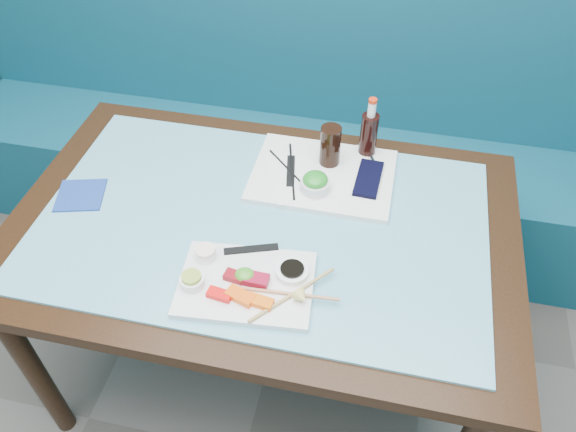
% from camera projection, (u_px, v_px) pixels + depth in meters
% --- Properties ---
extents(booth_bench, '(3.00, 0.56, 1.17)m').
position_uv_depth(booth_bench, '(313.00, 146.00, 2.39)').
color(booth_bench, '#0E4659').
rests_on(booth_bench, ground).
extents(dining_table, '(1.40, 0.90, 0.75)m').
position_uv_depth(dining_table, '(263.00, 243.00, 1.61)').
color(dining_table, black).
rests_on(dining_table, ground).
extents(glass_top, '(1.22, 0.76, 0.01)m').
position_uv_depth(glass_top, '(262.00, 222.00, 1.55)').
color(glass_top, '#5DA4BA').
rests_on(glass_top, dining_table).
extents(sashimi_plate, '(0.35, 0.26, 0.02)m').
position_uv_depth(sashimi_plate, '(246.00, 284.00, 1.38)').
color(sashimi_plate, white).
rests_on(sashimi_plate, glass_top).
extents(salmon_left, '(0.06, 0.04, 0.01)m').
position_uv_depth(salmon_left, '(220.00, 294.00, 1.34)').
color(salmon_left, red).
rests_on(salmon_left, sashimi_plate).
extents(salmon_mid, '(0.08, 0.05, 0.02)m').
position_uv_depth(salmon_mid, '(240.00, 296.00, 1.33)').
color(salmon_mid, '#F65709').
rests_on(salmon_mid, sashimi_plate).
extents(salmon_right, '(0.07, 0.04, 0.02)m').
position_uv_depth(salmon_right, '(260.00, 302.00, 1.32)').
color(salmon_right, '#FF640A').
rests_on(salmon_right, sashimi_plate).
extents(tuna_left, '(0.05, 0.04, 0.02)m').
position_uv_depth(tuna_left, '(235.00, 276.00, 1.38)').
color(tuna_left, maroon).
rests_on(tuna_left, sashimi_plate).
extents(tuna_right, '(0.06, 0.04, 0.02)m').
position_uv_depth(tuna_right, '(256.00, 280.00, 1.37)').
color(tuna_right, maroon).
rests_on(tuna_right, sashimi_plate).
extents(seaweed_garnish, '(0.06, 0.06, 0.03)m').
position_uv_depth(seaweed_garnish, '(245.00, 275.00, 1.37)').
color(seaweed_garnish, '#3E9021').
rests_on(seaweed_garnish, sashimi_plate).
extents(ramekin_wasabi, '(0.08, 0.08, 0.03)m').
position_uv_depth(ramekin_wasabi, '(192.00, 281.00, 1.36)').
color(ramekin_wasabi, white).
rests_on(ramekin_wasabi, sashimi_plate).
extents(wasabi_fill, '(0.05, 0.05, 0.01)m').
position_uv_depth(wasabi_fill, '(191.00, 277.00, 1.35)').
color(wasabi_fill, '#91AC37').
rests_on(wasabi_fill, ramekin_wasabi).
extents(ramekin_ginger, '(0.07, 0.07, 0.02)m').
position_uv_depth(ramekin_ginger, '(206.00, 255.00, 1.42)').
color(ramekin_ginger, white).
rests_on(ramekin_ginger, sashimi_plate).
extents(ginger_fill, '(0.06, 0.06, 0.01)m').
position_uv_depth(ginger_fill, '(205.00, 250.00, 1.41)').
color(ginger_fill, '#FCE4CF').
rests_on(ginger_fill, ramekin_ginger).
extents(soy_dish, '(0.11, 0.11, 0.02)m').
position_uv_depth(soy_dish, '(292.00, 271.00, 1.39)').
color(soy_dish, white).
rests_on(soy_dish, sashimi_plate).
extents(soy_fill, '(0.07, 0.07, 0.01)m').
position_uv_depth(soy_fill, '(292.00, 269.00, 1.38)').
color(soy_fill, black).
rests_on(soy_fill, soy_dish).
extents(lemon_wedge, '(0.05, 0.05, 0.04)m').
position_uv_depth(lemon_wedge, '(302.00, 297.00, 1.32)').
color(lemon_wedge, '#F4DE73').
rests_on(lemon_wedge, sashimi_plate).
extents(chopstick_sleeve, '(0.14, 0.07, 0.00)m').
position_uv_depth(chopstick_sleeve, '(251.00, 249.00, 1.45)').
color(chopstick_sleeve, black).
rests_on(chopstick_sleeve, sashimi_plate).
extents(wooden_chopstick_a, '(0.25, 0.03, 0.01)m').
position_uv_depth(wooden_chopstick_a, '(289.00, 294.00, 1.34)').
color(wooden_chopstick_a, '#B37A54').
rests_on(wooden_chopstick_a, sashimi_plate).
extents(wooden_chopstick_b, '(0.17, 0.20, 0.01)m').
position_uv_depth(wooden_chopstick_b, '(293.00, 294.00, 1.34)').
color(wooden_chopstick_b, '#A8894F').
rests_on(wooden_chopstick_b, sashimi_plate).
extents(serving_tray, '(0.42, 0.31, 0.02)m').
position_uv_depth(serving_tray, '(323.00, 176.00, 1.67)').
color(serving_tray, white).
rests_on(serving_tray, glass_top).
extents(paper_placemat, '(0.37, 0.32, 0.00)m').
position_uv_depth(paper_placemat, '(323.00, 173.00, 1.66)').
color(paper_placemat, white).
rests_on(paper_placemat, serving_tray).
extents(seaweed_bowl, '(0.09, 0.09, 0.03)m').
position_uv_depth(seaweed_bowl, '(315.00, 185.00, 1.60)').
color(seaweed_bowl, silver).
rests_on(seaweed_bowl, serving_tray).
extents(seaweed_salad, '(0.07, 0.07, 0.04)m').
position_uv_depth(seaweed_salad, '(315.00, 179.00, 1.58)').
color(seaweed_salad, '#1E8321').
rests_on(seaweed_salad, seaweed_bowl).
extents(cola_glass, '(0.07, 0.07, 0.13)m').
position_uv_depth(cola_glass, '(330.00, 146.00, 1.65)').
color(cola_glass, black).
rests_on(cola_glass, serving_tray).
extents(navy_pouch, '(0.08, 0.16, 0.01)m').
position_uv_depth(navy_pouch, '(368.00, 178.00, 1.63)').
color(navy_pouch, black).
rests_on(navy_pouch, serving_tray).
extents(fork, '(0.05, 0.10, 0.01)m').
position_uv_depth(fork, '(370.00, 156.00, 1.71)').
color(fork, white).
rests_on(fork, serving_tray).
extents(black_chopstick_a, '(0.16, 0.16, 0.01)m').
position_uv_depth(black_chopstick_a, '(289.00, 170.00, 1.67)').
color(black_chopstick_a, black).
rests_on(black_chopstick_a, serving_tray).
extents(black_chopstick_b, '(0.07, 0.25, 0.01)m').
position_uv_depth(black_chopstick_b, '(292.00, 171.00, 1.66)').
color(black_chopstick_b, black).
rests_on(black_chopstick_b, serving_tray).
extents(tray_sleeve, '(0.05, 0.14, 0.00)m').
position_uv_depth(tray_sleeve, '(291.00, 171.00, 1.67)').
color(tray_sleeve, black).
rests_on(tray_sleeve, serving_tray).
extents(cola_bottle_body, '(0.06, 0.06, 0.15)m').
position_uv_depth(cola_bottle_body, '(368.00, 136.00, 1.69)').
color(cola_bottle_body, black).
rests_on(cola_bottle_body, glass_top).
extents(cola_bottle_neck, '(0.03, 0.03, 0.05)m').
position_uv_depth(cola_bottle_neck, '(372.00, 109.00, 1.62)').
color(cola_bottle_neck, white).
rests_on(cola_bottle_neck, cola_bottle_body).
extents(cola_bottle_cap, '(0.03, 0.03, 0.01)m').
position_uv_depth(cola_bottle_cap, '(373.00, 101.00, 1.60)').
color(cola_bottle_cap, red).
rests_on(cola_bottle_cap, cola_bottle_neck).
extents(blue_napkin, '(0.16, 0.16, 0.01)m').
position_uv_depth(blue_napkin, '(81.00, 195.00, 1.61)').
color(blue_napkin, navy).
rests_on(blue_napkin, glass_top).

